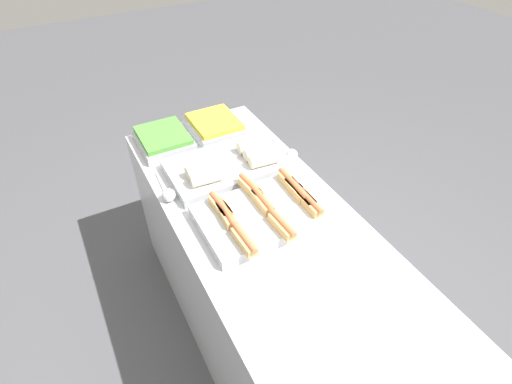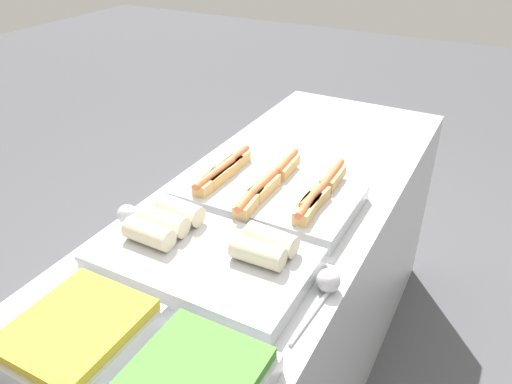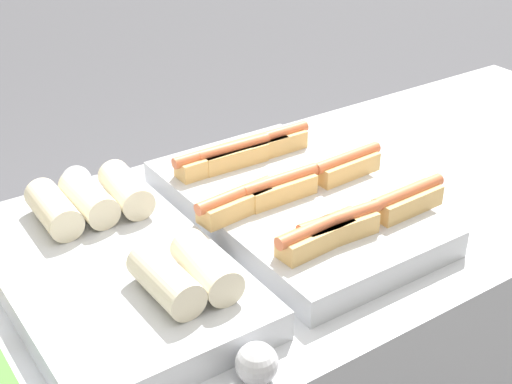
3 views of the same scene
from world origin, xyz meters
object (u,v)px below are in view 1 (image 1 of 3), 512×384
(tray_hotdogs, at_px, (266,211))
(tray_side_front, at_px, (164,140))
(serving_spoon_far, at_px, (291,154))
(serving_spoon_near, at_px, (168,194))
(tray_side_back, at_px, (215,126))
(tray_wraps, at_px, (229,165))

(tray_hotdogs, height_order, tray_side_front, tray_hotdogs)
(tray_hotdogs, distance_m, tray_side_front, 0.73)
(tray_hotdogs, bearing_deg, serving_spoon_far, 134.75)
(serving_spoon_near, relative_size, serving_spoon_far, 1.03)
(tray_side_front, relative_size, tray_side_back, 1.00)
(serving_spoon_near, height_order, serving_spoon_far, same)
(tray_side_back, xyz_separation_m, serving_spoon_far, (0.40, 0.22, -0.01))
(tray_wraps, bearing_deg, serving_spoon_far, 80.34)
(serving_spoon_near, bearing_deg, serving_spoon_far, 90.26)
(tray_side_front, xyz_separation_m, serving_spoon_far, (0.40, 0.50, -0.01))
(tray_side_front, height_order, serving_spoon_near, tray_side_front)
(tray_side_back, distance_m, serving_spoon_near, 0.56)
(tray_hotdogs, xyz_separation_m, tray_wraps, (-0.35, 0.00, -0.00))
(tray_hotdogs, height_order, tray_wraps, tray_wraps)
(serving_spoon_far, bearing_deg, tray_hotdogs, -45.25)
(serving_spoon_near, xyz_separation_m, serving_spoon_far, (-0.00, 0.62, 0.00))
(serving_spoon_near, bearing_deg, tray_side_front, 164.14)
(tray_wraps, height_order, serving_spoon_far, tray_wraps)
(tray_side_front, bearing_deg, serving_spoon_near, -15.86)
(serving_spoon_far, bearing_deg, tray_wraps, -99.66)
(tray_hotdogs, xyz_separation_m, tray_side_front, (-0.70, -0.20, -0.00))
(tray_side_back, bearing_deg, serving_spoon_near, -44.42)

